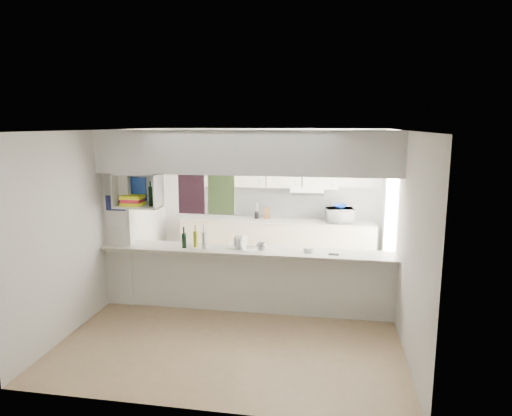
% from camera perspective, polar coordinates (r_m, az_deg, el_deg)
% --- Properties ---
extents(floor, '(4.80, 4.80, 0.00)m').
position_cam_1_polar(floor, '(6.83, -1.29, -12.64)').
color(floor, '#9C7E5A').
rests_on(floor, ground).
extents(ceiling, '(4.80, 4.80, 0.00)m').
position_cam_1_polar(ceiling, '(6.29, -1.39, 9.72)').
color(ceiling, white).
rests_on(ceiling, wall_back).
extents(wall_back, '(4.20, 0.00, 4.20)m').
position_cam_1_polar(wall_back, '(8.76, 1.63, 1.39)').
color(wall_back, silver).
rests_on(wall_back, floor).
extents(wall_left, '(0.00, 4.80, 4.80)m').
position_cam_1_polar(wall_left, '(7.13, -18.15, -1.23)').
color(wall_left, silver).
rests_on(wall_left, floor).
extents(wall_right, '(0.00, 4.80, 4.80)m').
position_cam_1_polar(wall_right, '(6.39, 17.51, -2.51)').
color(wall_right, silver).
rests_on(wall_right, floor).
extents(servery_partition, '(4.20, 0.50, 2.60)m').
position_cam_1_polar(servery_partition, '(6.40, -2.88, 1.27)').
color(servery_partition, silver).
rests_on(servery_partition, floor).
extents(cubby_shelf, '(0.65, 0.35, 0.50)m').
position_cam_1_polar(cubby_shelf, '(6.77, -14.60, 1.89)').
color(cubby_shelf, white).
rests_on(cubby_shelf, bulkhead).
extents(kitchen_run, '(3.60, 0.63, 2.24)m').
position_cam_1_polar(kitchen_run, '(8.58, 2.43, -2.05)').
color(kitchen_run, beige).
rests_on(kitchen_run, floor).
extents(microwave, '(0.53, 0.41, 0.26)m').
position_cam_1_polar(microwave, '(8.39, 10.42, -0.91)').
color(microwave, white).
rests_on(microwave, bench_top).
extents(bowl, '(0.24, 0.24, 0.06)m').
position_cam_1_polar(bowl, '(8.38, 10.44, 0.21)').
color(bowl, navy).
rests_on(bowl, microwave).
extents(dish_rack, '(0.45, 0.39, 0.20)m').
position_cam_1_polar(dish_rack, '(6.57, -1.68, -4.37)').
color(dish_rack, silver).
rests_on(dish_rack, breakfast_bar).
extents(cup, '(0.16, 0.16, 0.11)m').
position_cam_1_polar(cup, '(6.41, 0.66, -4.85)').
color(cup, white).
rests_on(cup, dish_rack).
extents(wine_bottles, '(0.37, 0.15, 0.34)m').
position_cam_1_polar(wine_bottles, '(6.64, -7.63, -3.91)').
color(wine_bottles, black).
rests_on(wine_bottles, breakfast_bar).
extents(plastic_tubs, '(0.49, 0.17, 0.07)m').
position_cam_1_polar(plastic_tubs, '(6.42, 6.79, -5.24)').
color(plastic_tubs, silver).
rests_on(plastic_tubs, breakfast_bar).
extents(utensil_jar, '(0.09, 0.09, 0.13)m').
position_cam_1_polar(utensil_jar, '(8.60, 0.11, -0.91)').
color(utensil_jar, black).
rests_on(utensil_jar, bench_top).
extents(knife_block, '(0.13, 0.11, 0.22)m').
position_cam_1_polar(knife_block, '(8.60, 1.33, -0.61)').
color(knife_block, '#52351C').
rests_on(knife_block, bench_top).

